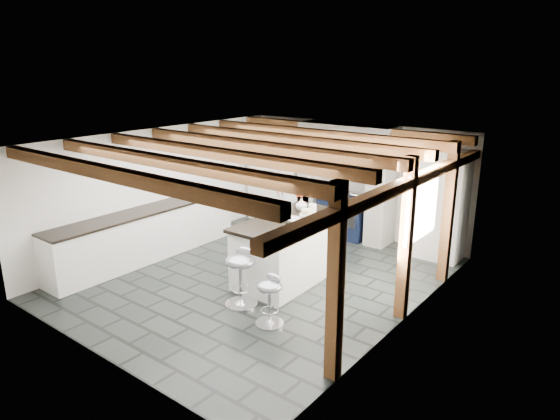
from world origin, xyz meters
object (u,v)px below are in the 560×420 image
Objects in this scene: bar_stool_near at (270,294)px; bar_stool_far at (241,270)px; range_cooker at (344,214)px; kitchen_island at (291,248)px.

bar_stool_far is at bearing 169.42° from bar_stool_near.
bar_stool_near is (1.11, -3.80, -0.01)m from range_cooker.
kitchen_island reaches higher than bar_stool_far.
range_cooker reaches higher than bar_stool_near.
bar_stool_far is (0.02, -1.24, 0.03)m from kitchen_island.
range_cooker is 1.12× the size of bar_stool_far.
range_cooker is 3.63m from bar_stool_far.
kitchen_island reaches higher than bar_stool_near.
bar_stool_near is 0.73m from bar_stool_far.
kitchen_island is 2.86× the size of bar_stool_near.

